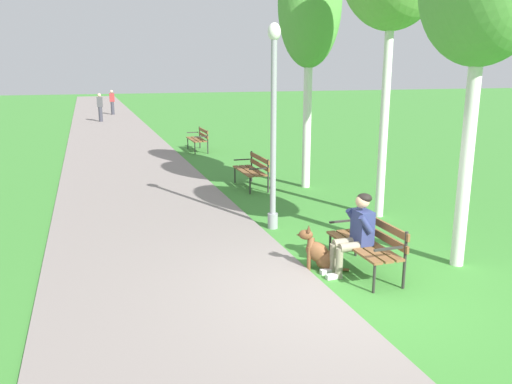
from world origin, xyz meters
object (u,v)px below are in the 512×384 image
park_bench_near (369,241)px  park_bench_far (199,138)px  birch_tree_third (310,5)px  pedestrian_further_distant (112,102)px  pedestrian_distant (100,108)px  person_seated_on_near_bench (356,231)px  dog_brown (321,254)px  park_bench_mid (253,168)px  lamp_post_near (273,126)px

park_bench_near → park_bench_far: same height
birch_tree_third → pedestrian_further_distant: bearing=98.9°
park_bench_far → pedestrian_distant: 12.65m
person_seated_on_near_bench → dog_brown: 0.67m
park_bench_mid → dog_brown: (-0.75, -5.75, -0.25)m
park_bench_far → person_seated_on_near_bench: bearing=-91.1°
dog_brown → park_bench_mid: bearing=82.6°
park_bench_far → lamp_post_near: size_ratio=0.39×
dog_brown → lamp_post_near: size_ratio=0.20×
dog_brown → pedestrian_distant: (-2.53, 24.42, 0.58)m
dog_brown → pedestrian_further_distant: bearing=93.2°
park_bench_near → park_bench_mid: bearing=89.0°
person_seated_on_near_bench → dog_brown: bearing=147.2°
park_bench_mid → birch_tree_third: (1.34, -0.40, 4.04)m
park_bench_near → person_seated_on_near_bench: (-0.21, 0.04, 0.17)m
person_seated_on_near_bench → pedestrian_further_distant: size_ratio=0.76×
park_bench_far → person_seated_on_near_bench: size_ratio=1.20×
pedestrian_further_distant → pedestrian_distant: bearing=-101.2°
person_seated_on_near_bench → pedestrian_distant: size_ratio=0.76×
park_bench_near → dog_brown: size_ratio=1.97×
park_bench_far → dog_brown: park_bench_far is taller
park_bench_far → pedestrian_further_distant: (-2.29, 16.82, 0.33)m
dog_brown → lamp_post_near: (0.03, 2.24, 1.74)m
park_bench_mid → lamp_post_near: bearing=-101.6°
dog_brown → park_bench_near: bearing=-26.3°
park_bench_near → lamp_post_near: bearing=103.6°
park_bench_near → dog_brown: bearing=153.7°
park_bench_mid → park_bench_far: 6.43m
dog_brown → birch_tree_third: size_ratio=0.12×
dog_brown → lamp_post_near: bearing=89.3°
person_seated_on_near_bench → pedestrian_distant: bearing=96.8°
park_bench_mid → birch_tree_third: 4.27m
park_bench_near → pedestrian_distant: 24.94m
park_bench_near → park_bench_mid: size_ratio=1.00×
park_bench_far → pedestrian_distant: (-3.19, 12.23, 0.33)m
park_bench_near → pedestrian_further_distant: bearing=94.4°
park_bench_near → lamp_post_near: lamp_post_near is taller
dog_brown → birch_tree_third: birch_tree_third is taller
park_bench_mid → person_seated_on_near_bench: size_ratio=1.20×
dog_brown → lamp_post_near: lamp_post_near is taller
birch_tree_third → pedestrian_distant: size_ratio=3.74×
park_bench_near → birch_tree_third: (1.44, 5.67, 4.04)m
park_bench_mid → pedestrian_distant: 18.95m
dog_brown → lamp_post_near: 2.84m
park_bench_far → lamp_post_near: lamp_post_near is taller
lamp_post_near → pedestrian_further_distant: 26.83m
park_bench_near → dog_brown: park_bench_near is taller
park_bench_mid → birch_tree_third: birch_tree_third is taller
lamp_post_near → pedestrian_further_distant: size_ratio=2.34×
lamp_post_near → park_bench_mid: bearing=78.4°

